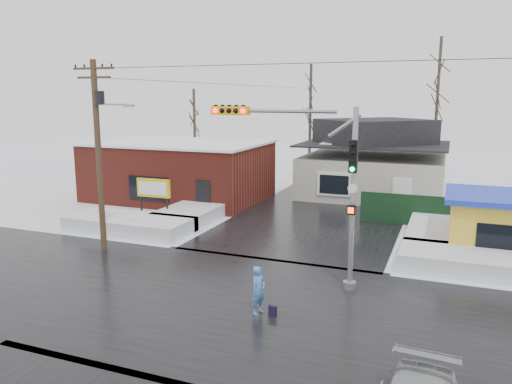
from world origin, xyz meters
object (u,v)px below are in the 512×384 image
(kiosk, at_px, (495,223))
(pedestrian, at_px, (258,291))
(utility_pole, at_px, (99,145))
(marquee_sign, at_px, (154,189))
(traffic_signal, at_px, (313,171))

(kiosk, height_order, pedestrian, kiosk)
(utility_pole, height_order, pedestrian, utility_pole)
(marquee_sign, distance_m, kiosk, 18.51)
(traffic_signal, xyz_separation_m, marquee_sign, (-11.43, 6.53, -2.62))
(kiosk, bearing_deg, utility_pole, -159.56)
(utility_pole, bearing_deg, pedestrian, -22.36)
(marquee_sign, bearing_deg, utility_pole, -79.87)
(marquee_sign, bearing_deg, pedestrian, -43.21)
(traffic_signal, height_order, pedestrian, traffic_signal)
(traffic_signal, xyz_separation_m, pedestrian, (-0.92, -3.35, -3.70))
(marquee_sign, xyz_separation_m, kiosk, (18.50, 0.50, -0.46))
(marquee_sign, xyz_separation_m, pedestrian, (10.51, -9.88, -1.08))
(traffic_signal, relative_size, marquee_sign, 2.75)
(traffic_signal, bearing_deg, marquee_sign, 150.28)
(traffic_signal, relative_size, utility_pole, 0.78)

